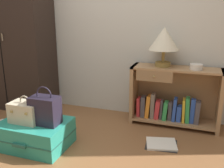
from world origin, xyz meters
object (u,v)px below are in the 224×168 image
Objects in this scene: train_case at (26,112)px; bottle at (3,128)px; handbag at (45,110)px; suitcase_large at (36,134)px; wardrobe at (12,35)px; table_lamp at (164,40)px; open_book_on_floor at (161,144)px; bowl at (196,67)px; bookshelf at (172,99)px.

train_case is 0.50m from bottle.
suitcase_large is at bearing -179.82° from handbag.
table_lamp is (1.95, 0.08, 0.00)m from wardrobe.
handbag is 1.18m from open_book_on_floor.
bowl is 0.37× the size of handbag.
suitcase_large is at bearing -141.87° from bookshelf.
bottle is 1.67m from open_book_on_floor.
table_lamp is 1.50× the size of train_case.
open_book_on_floor is (1.17, 0.41, -0.12)m from suitcase_large.
handbag reaches higher than suitcase_large.
bookshelf is 1.54m from suitcase_large.
open_book_on_floor is (1.64, 0.32, -0.07)m from bottle.
table_lamp reaches higher than bookshelf.
suitcase_large is 1.91× the size of open_book_on_floor.
suitcase_large is at bearing -10.72° from bottle.
bookshelf is 1.53× the size of suitcase_large.
suitcase_large is 2.25× the size of train_case.
open_book_on_floor is (0.10, -0.54, -0.97)m from table_lamp.
bookshelf is at bearing -2.41° from table_lamp.
wardrobe reaches higher than train_case.
suitcase_large is (0.89, -0.87, -0.84)m from wardrobe.
wardrobe is 2.99× the size of suitcase_large.
suitcase_large is at bearing -138.40° from table_lamp.
train_case is 0.85× the size of open_book_on_floor.
bookshelf is 0.68m from table_lamp.
suitcase_large is at bearing 18.25° from train_case.
bookshelf reaches higher than train_case.
handbag is at bearing -8.40° from bottle.
bowl is at bearing 0.87° from wardrobe.
bookshelf reaches higher than bottle.
bowl reaches higher than bookshelf.
table_lamp is at bearing 177.59° from bookshelf.
handbag is 1.08× the size of open_book_on_floor.
open_book_on_floor is (-0.26, -0.49, -0.70)m from bowl.
train_case is at bearing -161.75° from suitcase_large.
wardrobe is 2.19m from bookshelf.
bookshelf is at bearing 41.35° from handbag.
bookshelf is 1.60m from train_case.
bowl is at bearing 32.34° from suitcase_large.
train_case is (-1.14, -0.97, -0.62)m from table_lamp.
suitcase_large reaches higher than open_book_on_floor.
bookshelf is at bearing 2.03° from wardrobe.
wardrobe is at bearing -177.67° from table_lamp.
table_lamp is at bearing 45.31° from handbag.
bowl is 0.40× the size of open_book_on_floor.
suitcase_large is 3.84× the size of bottle.
train_case is at bearing -47.65° from wardrobe.
bookshelf is 1.89m from bottle.
table_lamp reaches higher than train_case.
bottle is (-0.40, 0.11, -0.28)m from train_case.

